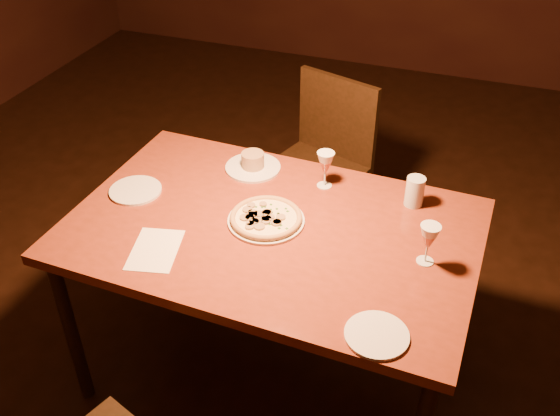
% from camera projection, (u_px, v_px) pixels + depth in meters
% --- Properties ---
extents(floor, '(7.00, 7.00, 0.00)m').
position_uv_depth(floor, '(278.00, 357.00, 2.93)').
color(floor, black).
rests_on(floor, ground).
extents(dining_table, '(1.58, 1.05, 0.83)m').
position_uv_depth(dining_table, '(272.00, 241.00, 2.42)').
color(dining_table, maroon).
rests_on(dining_table, floor).
extents(chair_far, '(0.59, 0.59, 0.97)m').
position_uv_depth(chair_far, '(321.00, 160.00, 3.30)').
color(chair_far, black).
rests_on(chair_far, floor).
extents(pizza_plate, '(0.30, 0.30, 0.03)m').
position_uv_depth(pizza_plate, '(266.00, 218.00, 2.39)').
color(pizza_plate, silver).
rests_on(pizza_plate, dining_table).
extents(ramekin_saucer, '(0.24, 0.24, 0.08)m').
position_uv_depth(ramekin_saucer, '(253.00, 164.00, 2.70)').
color(ramekin_saucer, silver).
rests_on(ramekin_saucer, dining_table).
extents(wine_glass_far, '(0.07, 0.07, 0.16)m').
position_uv_depth(wine_glass_far, '(325.00, 170.00, 2.56)').
color(wine_glass_far, '#C86A53').
rests_on(wine_glass_far, dining_table).
extents(wine_glass_right, '(0.07, 0.07, 0.16)m').
position_uv_depth(wine_glass_right, '(428.00, 244.00, 2.17)').
color(wine_glass_right, '#C86A53').
rests_on(wine_glass_right, dining_table).
extents(water_tumbler, '(0.07, 0.07, 0.12)m').
position_uv_depth(water_tumbler, '(415.00, 191.00, 2.46)').
color(water_tumbler, silver).
rests_on(water_tumbler, dining_table).
extents(side_plate_left, '(0.21, 0.21, 0.01)m').
position_uv_depth(side_plate_left, '(136.00, 190.00, 2.57)').
color(side_plate_left, silver).
rests_on(side_plate_left, dining_table).
extents(side_plate_near, '(0.20, 0.20, 0.01)m').
position_uv_depth(side_plate_near, '(377.00, 335.00, 1.93)').
color(side_plate_near, silver).
rests_on(side_plate_near, dining_table).
extents(menu_card, '(0.22, 0.28, 0.00)m').
position_uv_depth(menu_card, '(155.00, 250.00, 2.27)').
color(menu_card, white).
rests_on(menu_card, dining_table).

